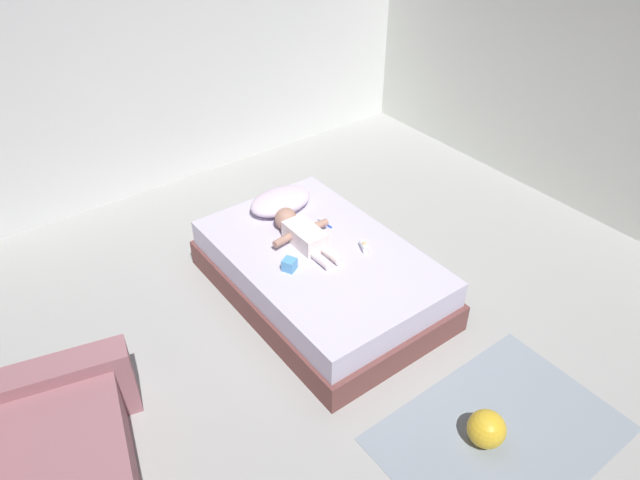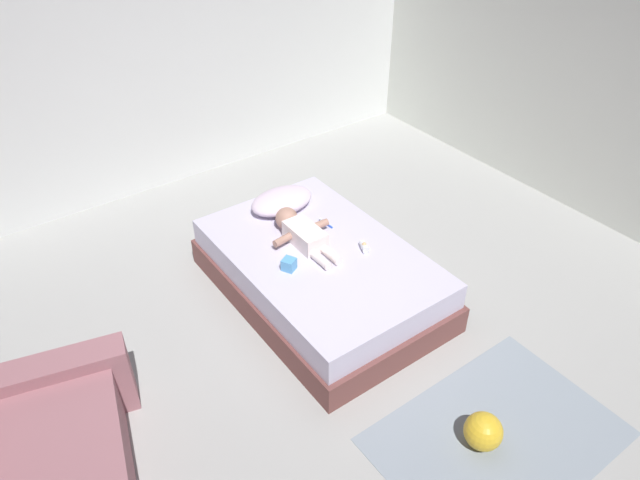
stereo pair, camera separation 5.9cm
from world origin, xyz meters
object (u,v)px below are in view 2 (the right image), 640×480
toy_block (289,264)px  baby_bottle (364,246)px  pillow (282,201)px  bed (320,273)px  baby (301,232)px  toy_ball (483,431)px  toothbrush (325,223)px

toy_block → baby_bottle: toy_block is taller
pillow → baby_bottle: size_ratio=4.50×
bed → pillow: (0.08, 0.64, 0.30)m
baby → toy_block: 0.37m
bed → toy_ball: bearing=-90.4°
toothbrush → toy_ball: (-0.25, -1.92, -0.31)m
toothbrush → toy_ball: size_ratio=0.64×
baby_bottle → bed: bearing=147.2°
bed → toy_block: 0.41m
bed → toy_block: size_ratio=16.09×
toy_ball → toy_block: toy_block is taller
bed → baby_bottle: bearing=-32.8°
toothbrush → baby: bearing=-168.3°
baby → toy_block: baby is taller
toy_ball → baby_bottle: baby_bottle is taller
bed → toy_ball: (-0.01, -1.66, -0.09)m
bed → baby: baby is taller
toothbrush → bed: bearing=-132.8°
baby_bottle → baby: bearing=129.5°
baby → toy_ball: size_ratio=3.03×
bed → baby: 0.36m
toy_block → pillow: bearing=60.8°
toothbrush → baby_bottle: bearing=-84.9°
pillow → toothbrush: bearing=-67.5°
toy_block → baby_bottle: 0.60m
pillow → toy_ball: size_ratio=2.31×
pillow → toy_block: bearing=-119.2°
toy_ball → baby_bottle: size_ratio=1.95×
toothbrush → toy_block: toy_block is taller
baby → toy_block: bearing=-137.6°
toothbrush → toy_ball: toothbrush is taller
toy_block → toy_ball: bearing=-79.7°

